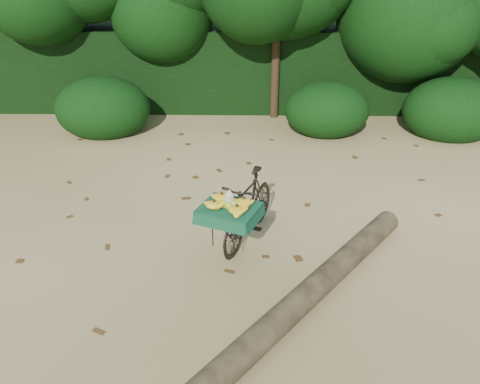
{
  "coord_description": "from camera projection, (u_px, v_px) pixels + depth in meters",
  "views": [
    {
      "loc": [
        -0.06,
        -5.49,
        3.7
      ],
      "look_at": [
        -0.16,
        -0.11,
        0.92
      ],
      "focal_mm": 38.0,
      "sensor_mm": 36.0,
      "label": 1
    }
  ],
  "objects": [
    {
      "name": "bush_clumps",
      "position": [
        277.0,
        112.0,
        10.17
      ],
      "size": [
        8.8,
        1.7,
        0.9
      ],
      "primitive_type": null,
      "color": "black",
      "rests_on": "ground"
    },
    {
      "name": "leaf_litter",
      "position": [
        252.0,
        225.0,
        7.15
      ],
      "size": [
        7.0,
        7.3,
        0.01
      ],
      "primitive_type": null,
      "color": "#4C3114",
      "rests_on": "ground"
    },
    {
      "name": "fallen_log",
      "position": [
        309.0,
        293.0,
        5.57
      ],
      "size": [
        2.73,
        3.37,
        0.29
      ],
      "primitive_type": "cylinder",
      "rotation": [
        1.57,
        0.0,
        -0.67
      ],
      "color": "brown",
      "rests_on": "ground"
    },
    {
      "name": "ground",
      "position": [
        252.0,
        251.0,
        6.57
      ],
      "size": [
        80.0,
        80.0,
        0.0
      ],
      "primitive_type": "plane",
      "color": "tan",
      "rests_on": "ground"
    },
    {
      "name": "tree_row",
      "position": [
        221.0,
        22.0,
        10.55
      ],
      "size": [
        14.5,
        2.0,
        4.0
      ],
      "primitive_type": null,
      "color": "black",
      "rests_on": "ground"
    },
    {
      "name": "hedge_backdrop",
      "position": [
        252.0,
        66.0,
        11.75
      ],
      "size": [
        26.0,
        1.8,
        1.8
      ],
      "primitive_type": "cube",
      "color": "black",
      "rests_on": "ground"
    },
    {
      "name": "vendor_bicycle",
      "position": [
        248.0,
        208.0,
        6.61
      ],
      "size": [
        1.15,
        1.75,
        0.94
      ],
      "rotation": [
        0.0,
        0.0,
        -0.39
      ],
      "color": "black",
      "rests_on": "ground"
    }
  ]
}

